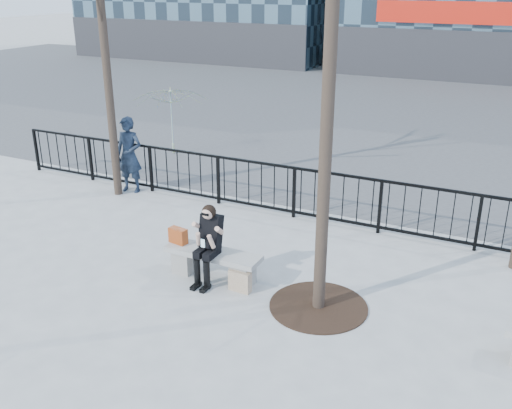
% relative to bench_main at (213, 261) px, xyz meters
% --- Properties ---
extents(ground, '(120.00, 120.00, 0.00)m').
position_rel_bench_main_xyz_m(ground, '(0.00, 0.00, -0.30)').
color(ground, gray).
rests_on(ground, ground).
extents(street_surface, '(60.00, 23.00, 0.01)m').
position_rel_bench_main_xyz_m(street_surface, '(0.00, 15.00, -0.30)').
color(street_surface, '#474747').
rests_on(street_surface, ground).
extents(railing, '(14.00, 0.06, 1.10)m').
position_rel_bench_main_xyz_m(railing, '(0.00, 3.00, 0.25)').
color(railing, black).
rests_on(railing, ground).
extents(tree_grate, '(1.50, 1.50, 0.02)m').
position_rel_bench_main_xyz_m(tree_grate, '(1.90, -0.10, -0.29)').
color(tree_grate, black).
rests_on(tree_grate, ground).
extents(bench_main, '(1.65, 0.46, 0.49)m').
position_rel_bench_main_xyz_m(bench_main, '(0.00, 0.00, 0.00)').
color(bench_main, gray).
rests_on(bench_main, ground).
extents(seated_woman, '(0.50, 0.64, 1.34)m').
position_rel_bench_main_xyz_m(seated_woman, '(0.00, -0.16, 0.37)').
color(seated_woman, black).
rests_on(seated_woman, ground).
extents(handbag, '(0.34, 0.20, 0.26)m').
position_rel_bench_main_xyz_m(handbag, '(-0.68, 0.02, 0.32)').
color(handbag, '#9E3C13').
rests_on(handbag, bench_main).
extents(shopping_bag, '(0.37, 0.15, 0.35)m').
position_rel_bench_main_xyz_m(shopping_bag, '(0.60, -0.19, -0.13)').
color(shopping_bag, beige).
rests_on(shopping_bag, ground).
extents(standing_man, '(0.70, 0.51, 1.76)m').
position_rel_bench_main_xyz_m(standing_man, '(-3.84, 2.80, 0.58)').
color(standing_man, black).
rests_on(standing_man, ground).
extents(vendor_umbrella, '(2.68, 2.70, 1.90)m').
position_rel_bench_main_xyz_m(vendor_umbrella, '(-4.66, 5.76, 0.65)').
color(vendor_umbrella, yellow).
rests_on(vendor_umbrella, ground).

